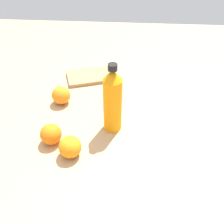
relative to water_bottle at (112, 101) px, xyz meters
The scene contains 7 objects.
ground_plane 0.14m from the water_bottle, 95.07° to the right, with size 2.40×2.40×0.00m, color tan.
water_bottle is the anchor object (origin of this frame).
orange_0 0.23m from the water_bottle, 48.83° to the left, with size 0.08×0.08×0.08m, color orange.
orange_1 0.20m from the water_bottle, 86.89° to the right, with size 0.07×0.07×0.07m, color orange.
orange_2 0.30m from the water_bottle, 31.17° to the right, with size 0.08×0.08×0.08m, color orange.
orange_3 0.26m from the water_bottle, 23.99° to the left, with size 0.08×0.08×0.08m, color orange.
cutting_board 0.42m from the water_bottle, 70.02° to the right, with size 0.26×0.15×0.02m, color #99724C.
Camera 1 is at (-0.05, 0.73, 0.67)m, focal length 38.21 mm.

